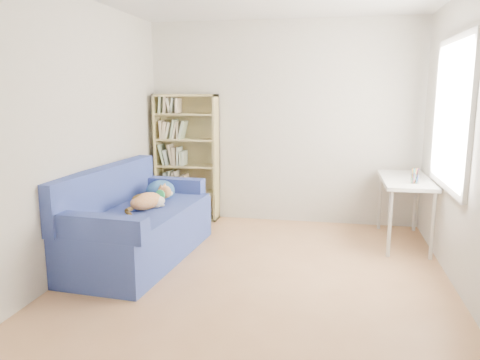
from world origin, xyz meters
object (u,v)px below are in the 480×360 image
bookshelf (187,162)px  pen_cup (415,177)px  desk (406,185)px  sofa (136,224)px

bookshelf → pen_cup: bearing=-16.2°
bookshelf → desk: 2.78m
pen_cup → sofa: bearing=-165.0°
pen_cup → desk: bearing=100.0°
sofa → pen_cup: bearing=19.3°
desk → sofa: bearing=-159.7°
desk → pen_cup: 0.31m
desk → bookshelf: bearing=168.9°
sofa → bookshelf: bookshelf is taller
sofa → pen_cup: 2.98m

